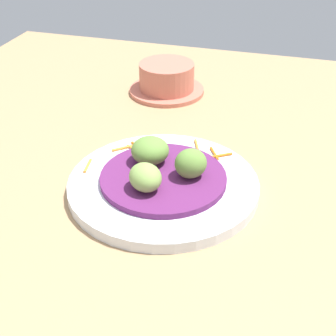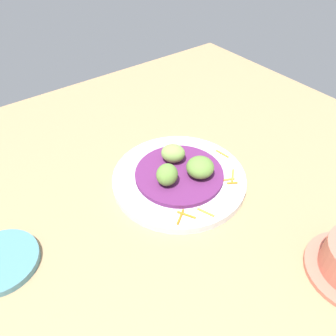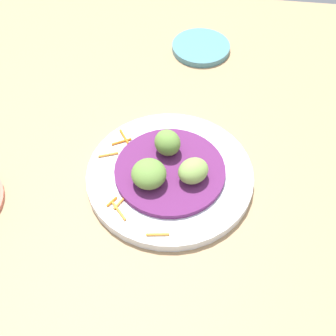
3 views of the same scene
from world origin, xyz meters
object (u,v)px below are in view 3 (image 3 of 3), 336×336
at_px(main_plate, 170,176).
at_px(side_plate_small, 201,47).
at_px(guac_scoop_left, 167,143).
at_px(guac_scoop_right, 193,171).
at_px(guac_scoop_center, 149,174).

relative_size(main_plate, side_plate_small, 2.23).
bearing_deg(guac_scoop_left, guac_scoop_right, 132.75).
relative_size(main_plate, guac_scoop_right, 5.44).
height_order(guac_scoop_center, side_plate_small, guac_scoop_center).
distance_m(guac_scoop_center, guac_scoop_right, 0.07).
bearing_deg(guac_scoop_center, guac_scoop_right, -167.25).
bearing_deg(guac_scoop_left, main_plate, 102.75).
relative_size(main_plate, guac_scoop_left, 5.95).
bearing_deg(guac_scoop_right, guac_scoop_center, 12.75).
xyz_separation_m(main_plate, guac_scoop_right, (-0.04, 0.01, 0.03)).
xyz_separation_m(guac_scoop_left, guac_scoop_center, (0.02, 0.06, -0.00)).
distance_m(guac_scoop_left, guac_scoop_right, 0.07).
relative_size(main_plate, guac_scoop_center, 4.91).
distance_m(main_plate, guac_scoop_right, 0.05).
distance_m(guac_scoop_center, side_plate_small, 0.37).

